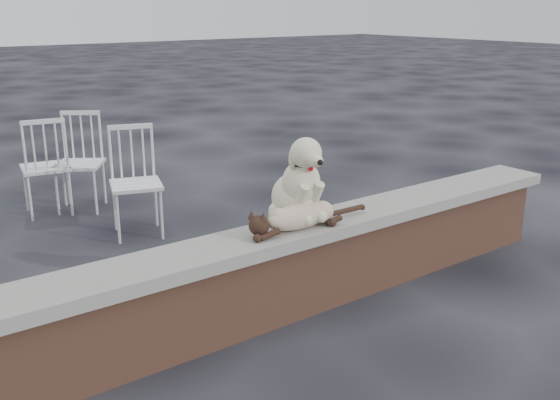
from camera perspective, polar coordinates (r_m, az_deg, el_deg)
ground at (r=3.91m, az=-6.59°, el=-12.39°), size 60.00×60.00×0.00m
brick_wall at (r=3.79m, az=-6.72°, el=-9.10°), size 6.00×0.30×0.50m
capstone at (r=3.67m, az=-6.87°, el=-5.04°), size 6.20×0.40×0.08m
dog at (r=4.04m, az=1.39°, el=2.08°), size 0.42×0.53×0.58m
cat at (r=3.94m, az=1.79°, el=-1.31°), size 1.11×0.36×0.18m
chair_c at (r=6.37m, az=-20.45°, el=2.92°), size 0.64×0.64×0.94m
chair_b at (r=5.54m, az=-12.89°, el=1.54°), size 0.71×0.71×0.94m
chair_d at (r=6.39m, az=-17.69°, el=3.24°), size 0.78×0.78×0.94m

